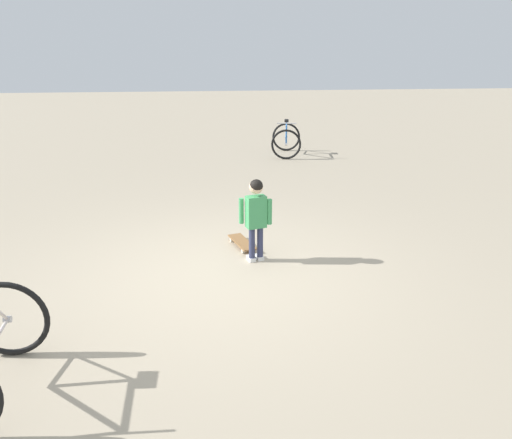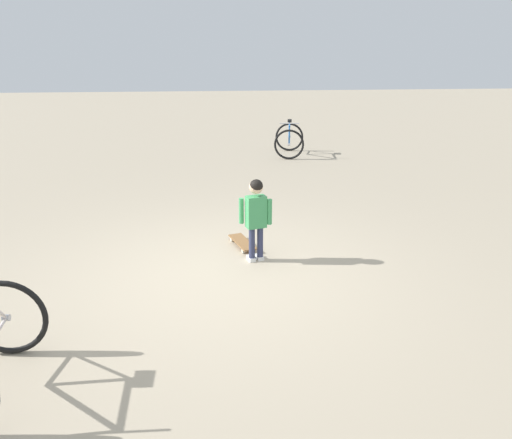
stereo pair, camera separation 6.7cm
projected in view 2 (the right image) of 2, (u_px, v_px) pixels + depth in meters
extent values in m
plane|color=tan|center=(219.00, 275.00, 5.92)|extent=(50.00, 50.00, 0.00)
cylinder|color=#2D3351|center=(252.00, 243.00, 6.23)|extent=(0.08, 0.08, 0.42)
cube|color=white|center=(251.00, 258.00, 6.33)|extent=(0.17, 0.12, 0.05)
cylinder|color=#2D3351|center=(260.00, 242.00, 6.27)|extent=(0.08, 0.08, 0.42)
cube|color=white|center=(259.00, 257.00, 6.36)|extent=(0.17, 0.12, 0.05)
cube|color=#3F9959|center=(256.00, 212.00, 6.11)|extent=(0.20, 0.27, 0.40)
cylinder|color=#3F9959|center=(241.00, 211.00, 6.15)|extent=(0.06, 0.06, 0.32)
cylinder|color=#3F9959|center=(270.00, 212.00, 6.11)|extent=(0.06, 0.06, 0.32)
sphere|color=beige|center=(256.00, 187.00, 6.01)|extent=(0.17, 0.17, 0.17)
sphere|color=black|center=(256.00, 186.00, 5.99)|extent=(0.16, 0.16, 0.16)
cube|color=olive|center=(243.00, 242.00, 6.75)|extent=(0.65, 0.36, 0.02)
cube|color=#B7B7BC|center=(237.00, 237.00, 6.94)|extent=(0.06, 0.11, 0.02)
cube|color=#B7B7BC|center=(248.00, 249.00, 6.57)|extent=(0.06, 0.11, 0.02)
cylinder|color=beige|center=(232.00, 240.00, 6.92)|extent=(0.06, 0.05, 0.06)
cylinder|color=beige|center=(242.00, 238.00, 6.98)|extent=(0.06, 0.05, 0.06)
cylinder|color=beige|center=(243.00, 251.00, 6.55)|extent=(0.06, 0.05, 0.06)
cylinder|color=beige|center=(254.00, 249.00, 6.60)|extent=(0.06, 0.05, 0.06)
torus|color=black|center=(289.00, 145.00, 11.79)|extent=(0.17, 0.71, 0.71)
torus|color=black|center=(289.00, 137.00, 12.75)|extent=(0.17, 0.71, 0.71)
cylinder|color=#B7B7BC|center=(289.00, 145.00, 11.79)|extent=(0.07, 0.07, 0.06)
cylinder|color=#B7B7BC|center=(289.00, 137.00, 12.75)|extent=(0.07, 0.07, 0.06)
cylinder|color=#2D6BB7|center=(289.00, 135.00, 12.06)|extent=(0.52, 0.13, 0.48)
cylinder|color=#2D6BB7|center=(289.00, 125.00, 12.03)|extent=(0.59, 0.13, 0.06)
cylinder|color=#2D6BB7|center=(289.00, 132.00, 12.33)|extent=(0.14, 0.06, 0.48)
cylinder|color=#2D6BB7|center=(289.00, 139.00, 12.55)|extent=(0.43, 0.10, 0.08)
cylinder|color=#2D6BB7|center=(289.00, 131.00, 12.53)|extent=(0.35, 0.09, 0.40)
cylinder|color=#2D6BB7|center=(289.00, 136.00, 11.77)|extent=(0.13, 0.05, 0.41)
cube|color=black|center=(290.00, 121.00, 12.29)|extent=(0.23, 0.14, 0.05)
cylinder|color=#B7B7BC|center=(289.00, 123.00, 11.72)|extent=(0.10, 0.46, 0.02)
torus|color=black|center=(6.00, 318.00, 4.31)|extent=(0.07, 0.71, 0.71)
cylinder|color=#B7B7BC|center=(6.00, 318.00, 4.31)|extent=(0.06, 0.06, 0.06)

